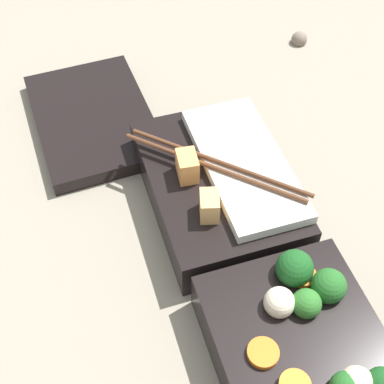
{
  "coord_description": "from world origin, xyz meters",
  "views": [
    {
      "loc": [
        -0.25,
        0.14,
        0.48
      ],
      "look_at": [
        0.1,
        0.03,
        0.05
      ],
      "focal_mm": 50.0,
      "sensor_mm": 36.0,
      "label": 1
    }
  ],
  "objects": [
    {
      "name": "bento_tray_rice",
      "position": [
        0.11,
        -0.01,
        0.03
      ],
      "size": [
        0.21,
        0.16,
        0.08
      ],
      "color": "black",
      "rests_on": "ground_plane"
    },
    {
      "name": "bento_lid",
      "position": [
        0.28,
        0.1,
        0.01
      ],
      "size": [
        0.22,
        0.15,
        0.02
      ],
      "primitive_type": "cube",
      "rotation": [
        0.0,
        0.0,
        0.05
      ],
      "color": "black",
      "rests_on": "ground_plane"
    },
    {
      "name": "pebble_1",
      "position": [
        0.37,
        -0.23,
        0.01
      ],
      "size": [
        0.02,
        0.02,
        0.02
      ],
      "primitive_type": "sphere",
      "color": "#7A6B5B",
      "rests_on": "ground_plane"
    },
    {
      "name": "ground_plane",
      "position": [
        0.0,
        0.0,
        0.0
      ],
      "size": [
        3.0,
        3.0,
        0.0
      ],
      "primitive_type": "plane",
      "color": "gray"
    },
    {
      "name": "bento_tray_vegetable",
      "position": [
        -0.1,
        -0.02,
        0.03
      ],
      "size": [
        0.21,
        0.15,
        0.08
      ],
      "color": "black",
      "rests_on": "ground_plane"
    }
  ]
}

